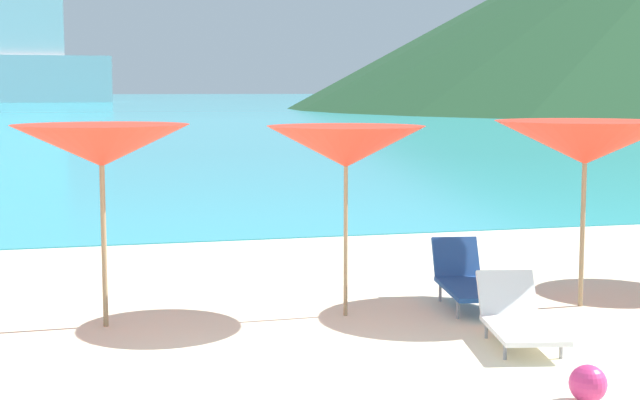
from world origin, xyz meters
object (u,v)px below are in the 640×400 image
at_px(lounge_chair_4, 518,319).
at_px(beach_ball, 588,384).
at_px(lounge_chair_2, 467,280).
at_px(umbrella_2, 101,146).
at_px(umbrella_3, 346,147).
at_px(umbrella_4, 585,143).

height_order(lounge_chair_4, beach_ball, lounge_chair_4).
relative_size(lounge_chair_2, lounge_chair_4, 1.07).
bearing_deg(beach_ball, umbrella_2, 135.95).
height_order(umbrella_2, umbrella_3, umbrella_2).
bearing_deg(umbrella_4, beach_ball, -118.90).
bearing_deg(umbrella_3, lounge_chair_2, 3.80).
distance_m(umbrella_3, lounge_chair_4, 2.63).
bearing_deg(umbrella_4, lounge_chair_2, 164.96).
bearing_deg(lounge_chair_2, umbrella_2, -171.88).
xyz_separation_m(umbrella_2, beach_ball, (3.66, -3.54, -1.77)).
xyz_separation_m(lounge_chair_2, beach_ball, (-0.44, -3.46, -0.15)).
height_order(umbrella_3, lounge_chair_4, umbrella_3).
relative_size(umbrella_4, beach_ball, 7.35).
distance_m(umbrella_2, lounge_chair_4, 4.61).
height_order(umbrella_4, beach_ball, umbrella_4).
xyz_separation_m(umbrella_4, lounge_chair_4, (-1.45, -1.34, -1.64)).
xyz_separation_m(umbrella_3, umbrella_4, (2.77, -0.24, 0.02)).
height_order(umbrella_4, lounge_chair_4, umbrella_4).
bearing_deg(lounge_chair_4, lounge_chair_2, 95.78).
relative_size(lounge_chair_2, beach_ball, 5.17).
bearing_deg(lounge_chair_2, beach_ball, -88.04).
bearing_deg(lounge_chair_4, umbrella_3, 141.48).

